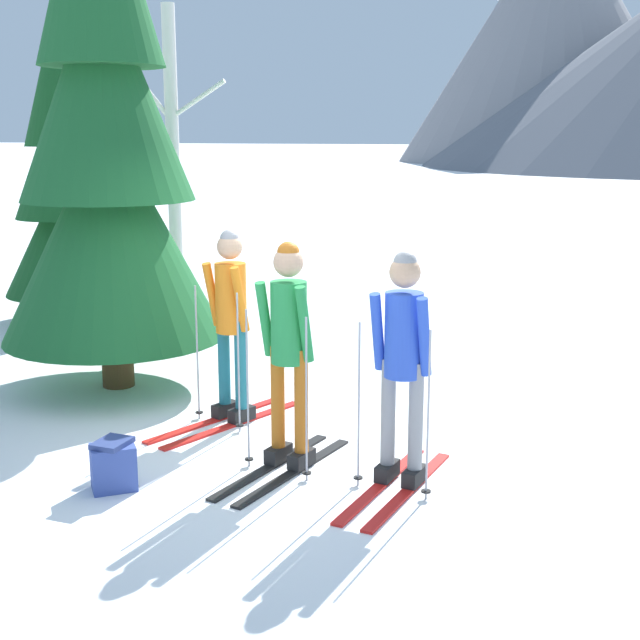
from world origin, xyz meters
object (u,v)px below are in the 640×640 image
object	(u,v)px
skier_in_orange	(230,317)
skier_in_blue	(403,358)
backpack_on_snow_front	(113,465)
skier_in_green	(288,344)
pine_tree_mid	(62,187)
birch_tree_slender	(173,175)
pine_tree_near	(106,143)

from	to	relation	value
skier_in_orange	skier_in_blue	world-z (taller)	skier_in_blue
backpack_on_snow_front	skier_in_green	bearing A→B (deg)	40.02
skier_in_green	skier_in_orange	bearing A→B (deg)	137.93
skier_in_green	pine_tree_mid	xyz separation A→B (m)	(-5.00, 3.87, 0.87)
skier_in_blue	backpack_on_snow_front	xyz separation A→B (m)	(-1.96, -0.85, -0.79)
skier_in_green	birch_tree_slender	bearing A→B (deg)	131.92
skier_in_blue	pine_tree_near	distance (m)	4.02
pine_tree_near	birch_tree_slender	size ratio (longest dim) A/B	1.34
skier_in_green	skier_in_blue	xyz separation A→B (m)	(0.92, -0.02, -0.02)
pine_tree_near	pine_tree_mid	xyz separation A→B (m)	(-2.47, 2.48, -0.62)
pine_tree_mid	backpack_on_snow_front	bearing A→B (deg)	-50.14
birch_tree_slender	backpack_on_snow_front	size ratio (longest dim) A/B	10.17
skier_in_blue	pine_tree_near	bearing A→B (deg)	157.66
pine_tree_near	birch_tree_slender	xyz separation A→B (m)	(-0.31, 1.77, -0.39)
pine_tree_mid	birch_tree_slender	distance (m)	2.29
skier_in_green	backpack_on_snow_front	size ratio (longest dim) A/B	4.49
pine_tree_near	pine_tree_mid	distance (m)	3.56
skier_in_orange	skier_in_blue	size ratio (longest dim) A/B	1.00
backpack_on_snow_front	pine_tree_mid	bearing A→B (deg)	129.86
pine_tree_near	backpack_on_snow_front	world-z (taller)	pine_tree_near
backpack_on_snow_front	skier_in_orange	bearing A→B (deg)	85.83
skier_in_orange	pine_tree_mid	world-z (taller)	pine_tree_mid
pine_tree_mid	skier_in_blue	bearing A→B (deg)	-33.35
birch_tree_slender	pine_tree_mid	bearing A→B (deg)	161.83
skier_in_orange	backpack_on_snow_front	size ratio (longest dim) A/B	4.42
pine_tree_near	backpack_on_snow_front	bearing A→B (deg)	-56.68
pine_tree_mid	birch_tree_slender	xyz separation A→B (m)	(2.16, -0.71, 0.23)
skier_in_orange	backpack_on_snow_front	distance (m)	1.88
skier_in_blue	birch_tree_slender	size ratio (longest dim) A/B	0.44
pine_tree_mid	skier_in_orange	bearing A→B (deg)	-36.68
skier_in_orange	skier_in_blue	bearing A→B (deg)	-24.92
skier_in_green	pine_tree_near	size ratio (longest dim) A/B	0.33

